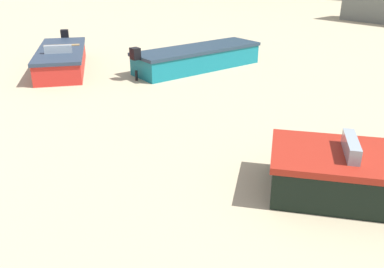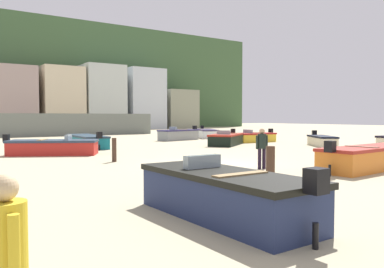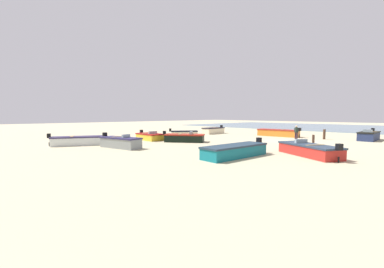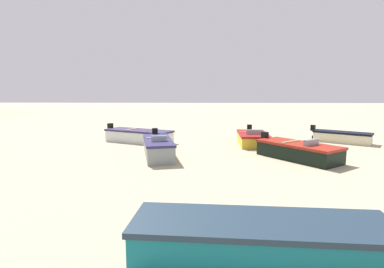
{
  "view_description": "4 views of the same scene",
  "coord_description": "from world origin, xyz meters",
  "px_view_note": "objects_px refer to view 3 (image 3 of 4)",
  "views": [
    {
      "loc": [
        10.04,
        2.11,
        3.98
      ],
      "look_at": [
        4.99,
        6.45,
        1.07
      ],
      "focal_mm": 37.9,
      "sensor_mm": 36.0,
      "label": 1
    },
    {
      "loc": [
        -10.35,
        -13.5,
        2.08
      ],
      "look_at": [
        5.17,
        9.68,
        0.84
      ],
      "focal_mm": 36.67,
      "sensor_mm": 36.0,
      "label": 2
    },
    {
      "loc": [
        -11.19,
        25.53,
        2.83
      ],
      "look_at": [
        8.15,
        7.16,
        0.71
      ],
      "focal_mm": 22.5,
      "sensor_mm": 36.0,
      "label": 3
    },
    {
      "loc": [
        -7.24,
        13.6,
        3.38
      ],
      "look_at": [
        8.73,
        14.14,
        1.08
      ],
      "focal_mm": 27.97,
      "sensor_mm": 36.0,
      "label": 4
    }
  ],
  "objects_px": {
    "mooring_post_near_water": "(324,134)",
    "mooring_post_mid_beach": "(313,141)",
    "boat_white_3": "(79,141)",
    "boat_cream_4": "(213,131)",
    "boat_black_0": "(184,138)",
    "boat_orange_6": "(278,133)",
    "boat_cream_9": "(184,133)",
    "boat_teal_7": "(235,151)",
    "beach_walker_foreground": "(296,131)",
    "boat_navy_5": "(369,136)",
    "boat_grey_8": "(121,142)",
    "boat_red_2": "(309,150)",
    "boat_yellow_1": "(150,137)"
  },
  "relations": [
    {
      "from": "boat_white_3",
      "to": "beach_walker_foreground",
      "type": "relative_size",
      "value": 3.0
    },
    {
      "from": "boat_teal_7",
      "to": "boat_grey_8",
      "type": "bearing_deg",
      "value": 23.56
    },
    {
      "from": "boat_black_0",
      "to": "beach_walker_foreground",
      "type": "height_order",
      "value": "beach_walker_foreground"
    },
    {
      "from": "boat_orange_6",
      "to": "boat_grey_8",
      "type": "height_order",
      "value": "boat_grey_8"
    },
    {
      "from": "boat_yellow_1",
      "to": "boat_grey_8",
      "type": "xyz_separation_m",
      "value": [
        -3.83,
        5.52,
        0.09
      ]
    },
    {
      "from": "boat_navy_5",
      "to": "boat_orange_6",
      "type": "relative_size",
      "value": 0.81
    },
    {
      "from": "mooring_post_near_water",
      "to": "mooring_post_mid_beach",
      "type": "height_order",
      "value": "mooring_post_near_water"
    },
    {
      "from": "boat_black_0",
      "to": "boat_teal_7",
      "type": "distance_m",
      "value": 9.82
    },
    {
      "from": "boat_white_3",
      "to": "boat_cream_4",
      "type": "height_order",
      "value": "boat_cream_4"
    },
    {
      "from": "boat_teal_7",
      "to": "boat_cream_9",
      "type": "xyz_separation_m",
      "value": [
        14.2,
        -8.03,
        -0.04
      ]
    },
    {
      "from": "boat_teal_7",
      "to": "boat_black_0",
      "type": "bearing_deg",
      "value": -18.09
    },
    {
      "from": "boat_cream_4",
      "to": "boat_grey_8",
      "type": "height_order",
      "value": "boat_grey_8"
    },
    {
      "from": "boat_grey_8",
      "to": "beach_walker_foreground",
      "type": "distance_m",
      "value": 19.51
    },
    {
      "from": "boat_red_2",
      "to": "boat_cream_9",
      "type": "xyz_separation_m",
      "value": [
        17.46,
        -3.99,
        -0.04
      ]
    },
    {
      "from": "boat_navy_5",
      "to": "mooring_post_near_water",
      "type": "xyz_separation_m",
      "value": [
        3.81,
        2.48,
        0.09
      ]
    },
    {
      "from": "boat_grey_8",
      "to": "beach_walker_foreground",
      "type": "bearing_deg",
      "value": 144.72
    },
    {
      "from": "boat_red_2",
      "to": "beach_walker_foreground",
      "type": "xyz_separation_m",
      "value": [
        5.37,
        -10.52,
        0.53
      ]
    },
    {
      "from": "boat_yellow_1",
      "to": "boat_grey_8",
      "type": "relative_size",
      "value": 0.89
    },
    {
      "from": "boat_grey_8",
      "to": "boat_cream_9",
      "type": "relative_size",
      "value": 1.21
    },
    {
      "from": "boat_white_3",
      "to": "boat_orange_6",
      "type": "distance_m",
      "value": 23.98
    },
    {
      "from": "boat_teal_7",
      "to": "boat_grey_8",
      "type": "height_order",
      "value": "boat_grey_8"
    },
    {
      "from": "boat_black_0",
      "to": "mooring_post_near_water",
      "type": "relative_size",
      "value": 3.69
    },
    {
      "from": "boat_orange_6",
      "to": "boat_teal_7",
      "type": "bearing_deg",
      "value": -166.2
    },
    {
      "from": "boat_yellow_1",
      "to": "boat_red_2",
      "type": "distance_m",
      "value": 16.66
    },
    {
      "from": "boat_cream_4",
      "to": "boat_navy_5",
      "type": "height_order",
      "value": "boat_navy_5"
    },
    {
      "from": "boat_navy_5",
      "to": "boat_white_3",
      "type": "bearing_deg",
      "value": 53.82
    },
    {
      "from": "boat_cream_4",
      "to": "boat_cream_9",
      "type": "bearing_deg",
      "value": 91.85
    },
    {
      "from": "boat_navy_5",
      "to": "boat_cream_4",
      "type": "bearing_deg",
      "value": 15.92
    },
    {
      "from": "boat_orange_6",
      "to": "mooring_post_mid_beach",
      "type": "bearing_deg",
      "value": -142.03
    },
    {
      "from": "boat_grey_8",
      "to": "mooring_post_mid_beach",
      "type": "xyz_separation_m",
      "value": [
        -11.22,
        -12.45,
        0.07
      ]
    },
    {
      "from": "boat_white_3",
      "to": "boat_teal_7",
      "type": "relative_size",
      "value": 0.88
    },
    {
      "from": "boat_white_3",
      "to": "boat_cream_9",
      "type": "xyz_separation_m",
      "value": [
        0.29,
        -13.49,
        -0.05
      ]
    },
    {
      "from": "boat_yellow_1",
      "to": "boat_black_0",
      "type": "bearing_deg",
      "value": 112.5
    },
    {
      "from": "boat_black_0",
      "to": "boat_white_3",
      "type": "xyz_separation_m",
      "value": [
        4.77,
        9.03,
        0.0
      ]
    },
    {
      "from": "boat_white_3",
      "to": "boat_grey_8",
      "type": "bearing_deg",
      "value": 48.48
    },
    {
      "from": "boat_yellow_1",
      "to": "boat_teal_7",
      "type": "xyz_separation_m",
      "value": [
        -13.28,
        2.02,
        0.03
      ]
    },
    {
      "from": "boat_cream_9",
      "to": "mooring_post_mid_beach",
      "type": "bearing_deg",
      "value": 38.34
    },
    {
      "from": "boat_orange_6",
      "to": "mooring_post_near_water",
      "type": "bearing_deg",
      "value": -92.68
    },
    {
      "from": "boat_black_0",
      "to": "boat_navy_5",
      "type": "distance_m",
      "value": 20.67
    },
    {
      "from": "boat_black_0",
      "to": "mooring_post_near_water",
      "type": "distance_m",
      "value": 16.41
    },
    {
      "from": "boat_cream_9",
      "to": "boat_teal_7",
      "type": "bearing_deg",
      "value": 5.54
    },
    {
      "from": "boat_yellow_1",
      "to": "boat_navy_5",
      "type": "distance_m",
      "value": 24.58
    },
    {
      "from": "boat_navy_5",
      "to": "beach_walker_foreground",
      "type": "xyz_separation_m",
      "value": [
        5.95,
        5.09,
        0.46
      ]
    },
    {
      "from": "mooring_post_mid_beach",
      "to": "beach_walker_foreground",
      "type": "relative_size",
      "value": 0.68
    },
    {
      "from": "boat_red_2",
      "to": "boat_cream_4",
      "type": "distance_m",
      "value": 20.35
    },
    {
      "from": "boat_teal_7",
      "to": "beach_walker_foreground",
      "type": "xyz_separation_m",
      "value": [
        2.11,
        -14.57,
        0.53
      ]
    },
    {
      "from": "boat_yellow_1",
      "to": "beach_walker_foreground",
      "type": "relative_size",
      "value": 2.36
    },
    {
      "from": "boat_white_3",
      "to": "mooring_post_near_water",
      "type": "relative_size",
      "value": 4.18
    },
    {
      "from": "boat_teal_7",
      "to": "mooring_post_mid_beach",
      "type": "height_order",
      "value": "boat_teal_7"
    },
    {
      "from": "boat_cream_4",
      "to": "boat_grey_8",
      "type": "distance_m",
      "value": 18.31
    }
  ]
}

